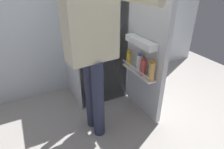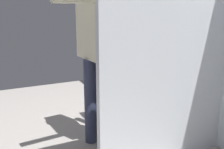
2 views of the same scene
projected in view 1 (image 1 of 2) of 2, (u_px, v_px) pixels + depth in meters
name	position (u px, v px, depth m)	size (l,w,h in m)	color
ground_plane	(114.00, 113.00, 2.40)	(5.03, 5.03, 0.00)	gray
kitchen_wall	(82.00, 1.00, 2.54)	(4.40, 0.10, 2.45)	silver
refrigerator	(98.00, 33.00, 2.38)	(0.73, 1.27, 1.80)	silver
person	(92.00, 40.00, 1.69)	(0.61, 0.76, 1.71)	#2D334C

